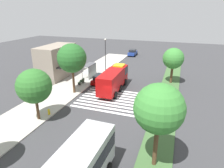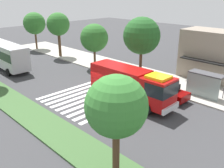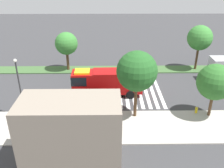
% 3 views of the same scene
% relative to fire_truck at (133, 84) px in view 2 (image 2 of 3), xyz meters
% --- Properties ---
extents(ground_plane, '(120.00, 120.00, 0.00)m').
position_rel_fire_truck_xyz_m(ground_plane, '(-4.27, -1.35, -1.96)').
color(ground_plane, '#38383A').
extents(sidewalk, '(60.00, 5.98, 0.14)m').
position_rel_fire_truck_xyz_m(sidewalk, '(-4.27, 7.39, -1.89)').
color(sidewalk, '#ADA89E').
rests_on(sidewalk, ground_plane).
extents(median_strip, '(60.00, 3.00, 0.14)m').
position_rel_fire_truck_xyz_m(median_strip, '(-4.27, -8.59, -1.89)').
color(median_strip, '#3D6033').
rests_on(median_strip, ground_plane).
extents(crosswalk, '(7.65, 10.33, 0.01)m').
position_rel_fire_truck_xyz_m(crosswalk, '(-3.78, -1.35, -1.96)').
color(crosswalk, silver).
rests_on(crosswalk, ground_plane).
extents(fire_truck, '(9.34, 2.88, 3.51)m').
position_rel_fire_truck_xyz_m(fire_truck, '(0.00, 0.00, 0.00)').
color(fire_truck, '#A50C0C').
rests_on(fire_truck, ground_plane).
extents(parked_car_west, '(4.29, 2.11, 1.66)m').
position_rel_fire_truck_xyz_m(parked_car_west, '(1.86, 3.19, -1.10)').
color(parked_car_west, '#720505').
rests_on(parked_car_west, ground_plane).
extents(transit_bus, '(10.65, 2.99, 3.62)m').
position_rel_fire_truck_xyz_m(transit_bus, '(-20.63, -3.93, 0.18)').
color(transit_bus, '#B2B2B7').
rests_on(transit_bus, ground_plane).
extents(bus_stop_shelter, '(3.50, 1.40, 2.46)m').
position_rel_fire_truck_xyz_m(bus_stop_shelter, '(4.34, 6.16, -0.08)').
color(bus_stop_shelter, '#4C4C51').
rests_on(bus_stop_shelter, sidewalk).
extents(bench_near_shelter, '(1.60, 0.50, 0.90)m').
position_rel_fire_truck_xyz_m(bench_near_shelter, '(0.34, 6.12, -1.37)').
color(bench_near_shelter, '#2D472D').
rests_on(bench_near_shelter, sidewalk).
extents(storefront_building, '(8.20, 4.90, 6.10)m').
position_rel_fire_truck_xyz_m(storefront_building, '(2.60, 12.42, 1.08)').
color(storefront_building, gray).
rests_on(storefront_building, ground_plane).
extents(sidewalk_tree_far_west, '(4.02, 4.02, 6.78)m').
position_rel_fire_truck_xyz_m(sidewalk_tree_far_west, '(-28.83, 5.39, 2.93)').
color(sidewalk_tree_far_west, '#513823').
rests_on(sidewalk_tree_far_west, sidewalk).
extents(sidewalk_tree_west, '(3.72, 3.72, 7.16)m').
position_rel_fire_truck_xyz_m(sidewalk_tree_west, '(-20.87, 5.39, 3.42)').
color(sidewalk_tree_west, '#513823').
rests_on(sidewalk_tree_west, sidewalk).
extents(sidewalk_tree_center, '(3.94, 3.94, 6.14)m').
position_rel_fire_truck_xyz_m(sidewalk_tree_center, '(-11.93, 5.39, 2.34)').
color(sidewalk_tree_center, '#513823').
rests_on(sidewalk_tree_center, sidewalk).
extents(sidewalk_tree_east, '(4.33, 4.33, 7.64)m').
position_rel_fire_truck_xyz_m(sidewalk_tree_east, '(-3.47, 5.39, 3.63)').
color(sidewalk_tree_east, '#513823').
rests_on(sidewalk_tree_east, sidewalk).
extents(median_tree_west, '(3.56, 3.56, 6.17)m').
position_rel_fire_truck_xyz_m(median_tree_west, '(6.15, -8.59, 2.53)').
color(median_tree_west, '#513823').
rests_on(median_tree_west, median_strip).
extents(fire_hydrant, '(0.28, 0.28, 0.70)m').
position_rel_fire_truck_xyz_m(fire_hydrant, '(-10.63, 4.89, -1.47)').
color(fire_hydrant, gold).
rests_on(fire_hydrant, sidewalk).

